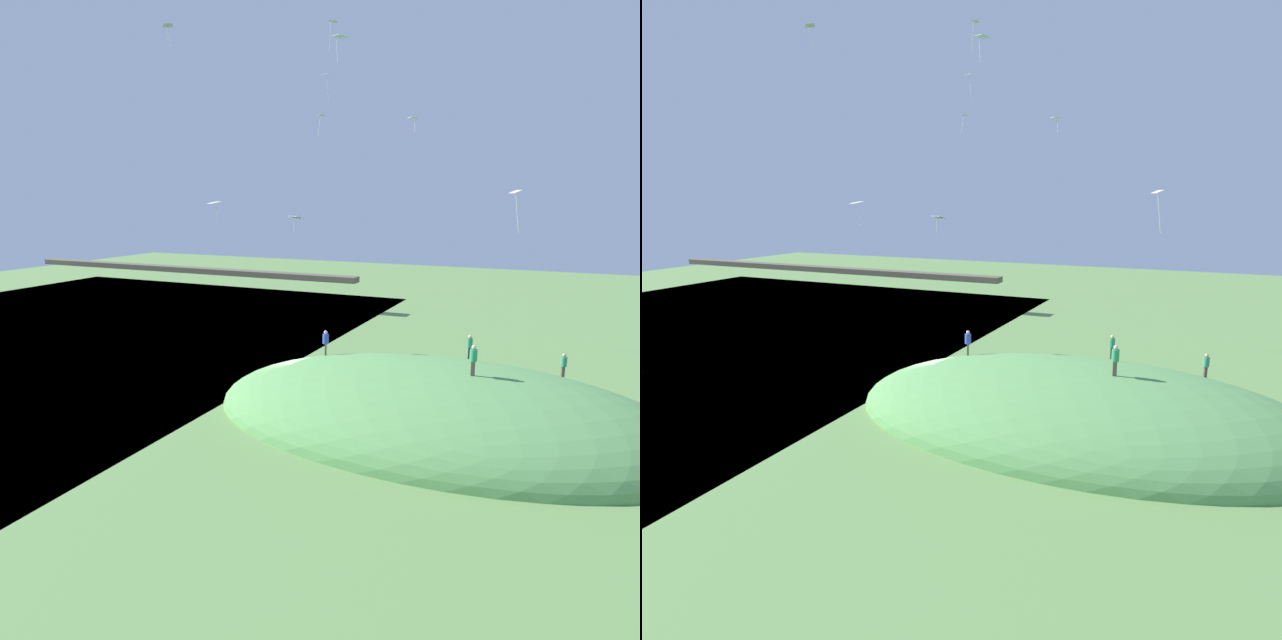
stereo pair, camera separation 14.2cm
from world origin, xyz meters
TOP-DOWN VIEW (x-y plane):
  - ground_plane at (0.00, 0.00)m, footprint 160.00×160.00m
  - grass_hill at (10.62, -0.97)m, footprint 28.64×16.69m
  - bridge_deck_far at (-30.63, 28.28)m, footprint 49.84×1.80m
  - person_with_child at (12.62, -1.63)m, footprint 0.54×0.54m
  - person_watching_kites at (11.45, 4.09)m, footprint 0.50×0.50m
  - person_walking_path at (17.26, 4.49)m, footprint 0.55×0.55m
  - person_on_hilltop at (2.14, 1.51)m, footprint 0.56×0.56m
  - kite_0 at (-5.79, 0.31)m, footprint 1.28×1.21m
  - kite_1 at (-3.82, 15.29)m, footprint 1.21×1.08m
  - kite_2 at (-5.17, 16.92)m, footprint 0.74×0.72m
  - kite_3 at (0.94, 5.28)m, footprint 0.54×0.75m
  - kite_4 at (-3.86, -6.23)m, footprint 0.82×0.87m
  - kite_5 at (4.15, 14.80)m, footprint 0.87×0.93m
  - kite_6 at (-4.13, 9.60)m, footprint 1.40×1.24m
  - kite_7 at (14.28, -1.38)m, footprint 0.71×0.79m
  - kite_8 at (0.05, 8.74)m, footprint 1.01×1.18m

SIDE VIEW (x-z plane):
  - ground_plane at x=0.00m, z-range 0.00..0.00m
  - grass_hill at x=10.62m, z-range -3.41..3.41m
  - person_walking_path at x=17.26m, z-range 2.24..3.86m
  - person_on_hilltop at x=2.14m, z-range 2.78..4.54m
  - person_watching_kites at x=11.45m, z-range 2.92..4.59m
  - bridge_deck_far at x=-30.63m, z-range 3.58..4.28m
  - person_with_child at x=12.62m, z-range 3.60..5.39m
  - kite_6 at x=-4.13m, z-range 10.97..12.34m
  - kite_0 at x=-5.79m, z-range 12.01..13.71m
  - kite_7 at x=14.28m, z-range 12.18..14.38m
  - kite_5 at x=4.15m, z-range 19.02..20.31m
  - kite_2 at x=-5.17m, z-range 19.56..21.47m
  - kite_4 at x=-3.86m, z-range 21.75..22.91m
  - kite_1 at x=-3.82m, z-range 22.59..24.94m
  - kite_3 at x=0.94m, z-range 23.79..25.78m
  - kite_8 at x=0.05m, z-range 23.92..25.80m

